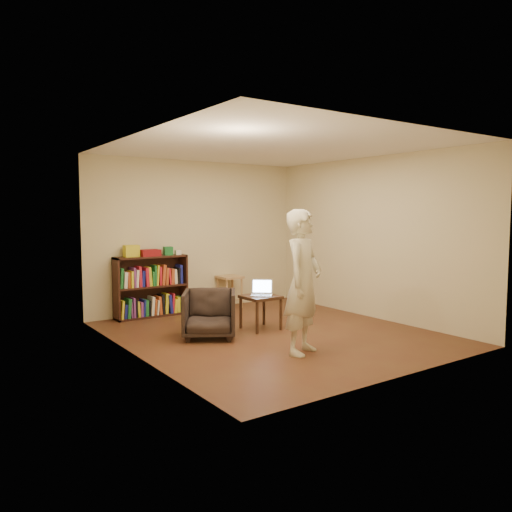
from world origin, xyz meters
TOP-DOWN VIEW (x-y plane):
  - floor at (0.00, 0.00)m, footprint 4.50×4.50m
  - ceiling at (0.00, 0.00)m, footprint 4.50×4.50m
  - wall_back at (0.00, 2.25)m, footprint 4.00×0.00m
  - wall_left at (-2.00, 0.00)m, footprint 0.00×4.50m
  - wall_right at (2.00, 0.00)m, footprint 0.00×4.50m
  - bookshelf at (-0.94, 2.09)m, footprint 1.20×0.30m
  - box_yellow at (-1.26, 2.10)m, footprint 0.24×0.18m
  - red_cloth at (-0.97, 2.06)m, footprint 0.33×0.25m
  - box_green at (-0.63, 2.08)m, footprint 0.17×0.17m
  - box_white at (-0.47, 2.05)m, footprint 0.10×0.10m
  - stool at (0.54, 2.03)m, footprint 0.39×0.39m
  - armchair at (-0.84, 0.33)m, footprint 0.97×0.98m
  - side_table at (0.01, 0.32)m, footprint 0.49×0.49m
  - laptop at (0.04, 0.34)m, footprint 0.41×0.40m
  - person at (-0.29, -0.98)m, footprint 0.76×0.66m

SIDE VIEW (x-z plane):
  - floor at x=0.00m, z-range 0.00..0.00m
  - armchair at x=-0.84m, z-range 0.00..0.65m
  - side_table at x=0.01m, z-range 0.17..0.66m
  - bookshelf at x=-0.94m, z-range -0.06..0.94m
  - stool at x=0.54m, z-range 0.17..0.74m
  - laptop at x=0.04m, z-range 0.44..0.67m
  - person at x=-0.29m, z-range 0.00..1.75m
  - box_white at x=-0.47m, z-range 1.00..1.07m
  - red_cloth at x=-0.97m, z-range 1.00..1.11m
  - box_green at x=-0.63m, z-range 1.00..1.14m
  - box_yellow at x=-1.26m, z-range 1.00..1.19m
  - wall_back at x=0.00m, z-range -0.70..3.30m
  - wall_left at x=-2.00m, z-range -0.95..3.55m
  - wall_right at x=2.00m, z-range -0.95..3.55m
  - ceiling at x=0.00m, z-range 2.60..2.60m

